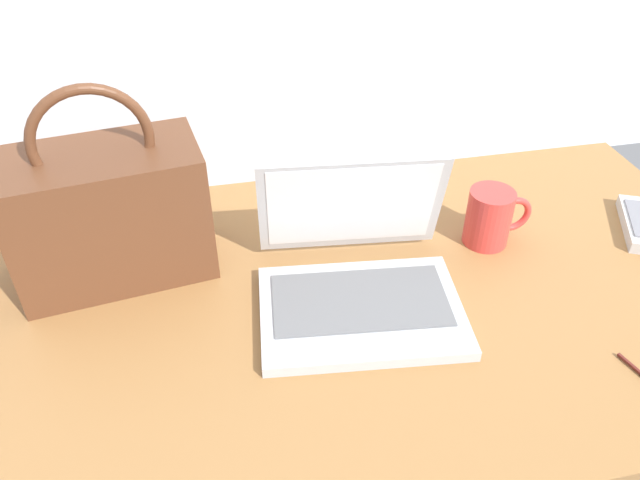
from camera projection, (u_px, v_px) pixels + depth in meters
desk at (286, 312)px, 0.99m from camera, size 1.60×0.76×0.03m
laptop at (358, 273)px, 0.97m from camera, size 0.33×0.31×0.21m
coffee_mug at (491, 217)px, 1.09m from camera, size 0.12×0.08×0.10m
remote_control_near at (637, 224)px, 1.14m from camera, size 0.11×0.16×0.02m
handbag at (109, 212)px, 0.98m from camera, size 0.32×0.20×0.33m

